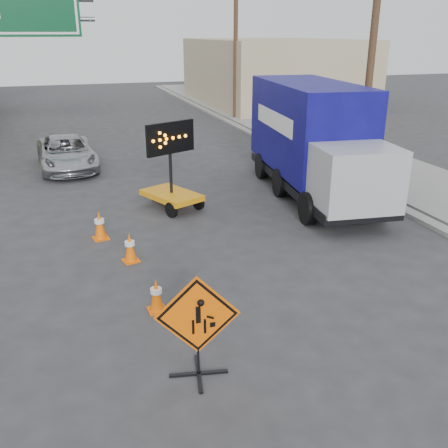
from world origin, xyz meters
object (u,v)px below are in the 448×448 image
pickup_truck (67,153)px  box_truck (313,147)px  construction_sign (198,325)px  arrow_board (171,189)px

pickup_truck → box_truck: 9.75m
construction_sign → pickup_truck: (-1.52, 13.98, -0.29)m
construction_sign → box_truck: box_truck is taller
construction_sign → arrow_board: (1.37, 8.02, -0.32)m
box_truck → pickup_truck: bearing=148.0°
construction_sign → arrow_board: bearing=91.0°
construction_sign → box_truck: size_ratio=0.23×
arrow_board → box_truck: 4.80m
construction_sign → box_truck: bearing=63.3°
construction_sign → pickup_truck: construction_sign is taller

